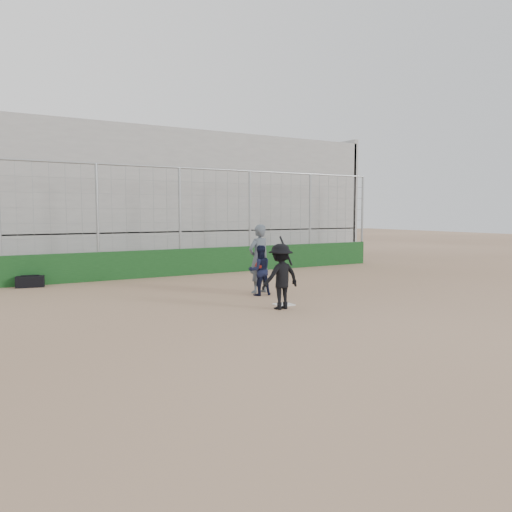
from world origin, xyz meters
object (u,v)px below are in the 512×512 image
equipment_bag (30,282)px  catcher_crouched (260,278)px  batter_at_plate (281,276)px  umpire (259,262)px

equipment_bag → catcher_crouched: bearing=-42.5°
equipment_bag → batter_at_plate: bearing=-55.0°
batter_at_plate → equipment_bag: size_ratio=2.00×
batter_at_plate → equipment_bag: bearing=125.0°
batter_at_plate → umpire: (0.80, 2.38, 0.10)m
batter_at_plate → catcher_crouched: 2.06m
batter_at_plate → umpire: umpire is taller
batter_at_plate → equipment_bag: batter_at_plate is taller
catcher_crouched → umpire: (0.22, 0.43, 0.41)m
umpire → equipment_bag: bearing=-50.6°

